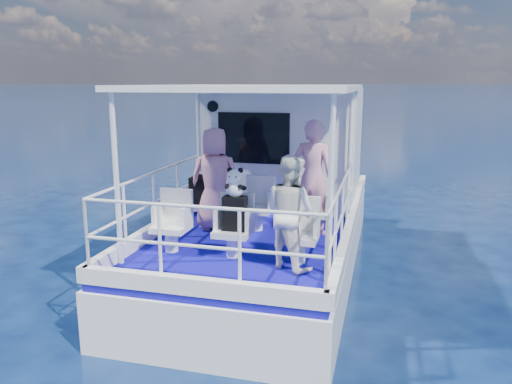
{
  "coord_description": "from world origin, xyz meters",
  "views": [
    {
      "loc": [
        1.93,
        -7.24,
        3.21
      ],
      "look_at": [
        0.14,
        -0.4,
        1.66
      ],
      "focal_mm": 35.0,
      "sensor_mm": 36.0,
      "label": 1
    }
  ],
  "objects_px": {
    "backpack_center": "(235,213)",
    "panda": "(235,182)",
    "passenger_port_fwd": "(215,179)",
    "passenger_stbd_aft": "(290,212)"
  },
  "relations": [
    {
      "from": "backpack_center",
      "to": "panda",
      "type": "bearing_deg",
      "value": -10.56
    },
    {
      "from": "passenger_port_fwd",
      "to": "passenger_stbd_aft",
      "type": "distance_m",
      "value": 2.01
    },
    {
      "from": "backpack_center",
      "to": "panda",
      "type": "relative_size",
      "value": 1.21
    },
    {
      "from": "passenger_stbd_aft",
      "to": "panda",
      "type": "bearing_deg",
      "value": 18.01
    },
    {
      "from": "panda",
      "to": "passenger_port_fwd",
      "type": "bearing_deg",
      "value": 120.38
    },
    {
      "from": "passenger_port_fwd",
      "to": "backpack_center",
      "type": "height_order",
      "value": "passenger_port_fwd"
    },
    {
      "from": "backpack_center",
      "to": "panda",
      "type": "height_order",
      "value": "panda"
    },
    {
      "from": "passenger_port_fwd",
      "to": "passenger_stbd_aft",
      "type": "height_order",
      "value": "passenger_port_fwd"
    },
    {
      "from": "backpack_center",
      "to": "passenger_port_fwd",
      "type": "bearing_deg",
      "value": 120.12
    },
    {
      "from": "passenger_stbd_aft",
      "to": "panda",
      "type": "distance_m",
      "value": 0.85
    }
  ]
}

